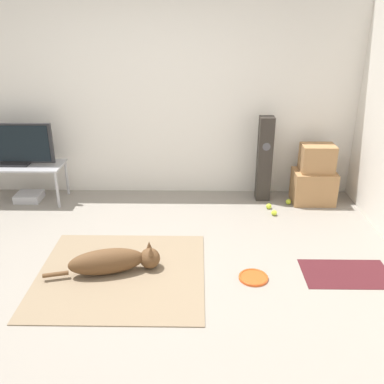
% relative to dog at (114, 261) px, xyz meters
% --- Properties ---
extents(ground_plane, '(12.00, 12.00, 0.00)m').
position_rel_dog_xyz_m(ground_plane, '(0.14, -0.12, -0.13)').
color(ground_plane, gray).
extents(wall_back, '(8.00, 0.06, 2.55)m').
position_rel_dog_xyz_m(wall_back, '(0.14, 1.98, 1.15)').
color(wall_back, silver).
rests_on(wall_back, ground_plane).
extents(area_rug, '(1.51, 1.42, 0.01)m').
position_rel_dog_xyz_m(area_rug, '(0.06, -0.02, -0.12)').
color(area_rug, '#847056').
rests_on(area_rug, ground_plane).
extents(dog, '(1.02, 0.37, 0.25)m').
position_rel_dog_xyz_m(dog, '(0.00, 0.00, 0.00)').
color(dog, brown).
rests_on(dog, area_rug).
extents(frisbee, '(0.27, 0.27, 0.03)m').
position_rel_dog_xyz_m(frisbee, '(1.26, -0.07, -0.11)').
color(frisbee, '#DB511E').
rests_on(frisbee, ground_plane).
extents(cardboard_box_lower, '(0.51, 0.37, 0.41)m').
position_rel_dog_xyz_m(cardboard_box_lower, '(2.19, 1.62, 0.08)').
color(cardboard_box_lower, '#A87A4C').
rests_on(cardboard_box_lower, ground_plane).
extents(cardboard_box_upper, '(0.40, 0.29, 0.33)m').
position_rel_dog_xyz_m(cardboard_box_upper, '(2.20, 1.63, 0.45)').
color(cardboard_box_upper, '#A87A4C').
rests_on(cardboard_box_upper, cardboard_box_lower).
extents(floor_speaker, '(0.17, 0.18, 1.06)m').
position_rel_dog_xyz_m(floor_speaker, '(1.57, 1.71, 0.40)').
color(floor_speaker, '#2D2823').
rests_on(floor_speaker, ground_plane).
extents(tv_stand, '(1.15, 0.47, 0.47)m').
position_rel_dog_xyz_m(tv_stand, '(-1.49, 1.62, 0.29)').
color(tv_stand, '#A8A8AD').
rests_on(tv_stand, ground_plane).
extents(tv, '(0.98, 0.20, 0.52)m').
position_rel_dog_xyz_m(tv, '(-1.49, 1.62, 0.60)').
color(tv, '#232326').
rests_on(tv, tv_stand).
extents(tennis_ball_by_boxes, '(0.07, 0.07, 0.07)m').
position_rel_dog_xyz_m(tennis_ball_by_boxes, '(1.65, 1.22, -0.09)').
color(tennis_ball_by_boxes, '#C6E033').
rests_on(tennis_ball_by_boxes, ground_plane).
extents(tennis_ball_near_speaker, '(0.07, 0.07, 0.07)m').
position_rel_dog_xyz_m(tennis_ball_near_speaker, '(1.88, 1.54, -0.09)').
color(tennis_ball_near_speaker, '#C6E033').
rests_on(tennis_ball_near_speaker, ground_plane).
extents(tennis_ball_loose_on_carpet, '(0.07, 0.07, 0.07)m').
position_rel_dog_xyz_m(tennis_ball_loose_on_carpet, '(1.62, 1.40, -0.09)').
color(tennis_ball_loose_on_carpet, '#C6E033').
rests_on(tennis_ball_loose_on_carpet, ground_plane).
extents(game_console, '(0.31, 0.28, 0.10)m').
position_rel_dog_xyz_m(game_console, '(-1.38, 1.61, -0.08)').
color(game_console, '#B7B7BC').
rests_on(game_console, ground_plane).
extents(door_mat, '(0.80, 0.48, 0.01)m').
position_rel_dog_xyz_m(door_mat, '(2.12, 0.01, -0.12)').
color(door_mat, '#47191E').
rests_on(door_mat, ground_plane).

